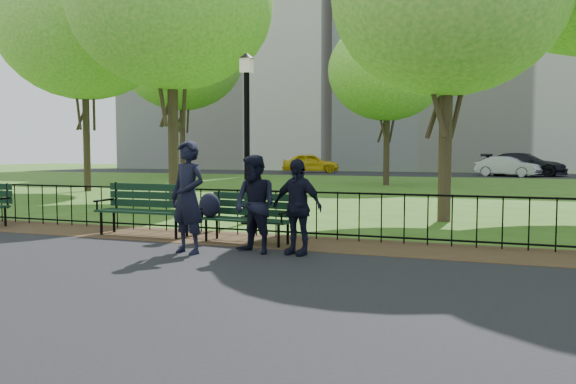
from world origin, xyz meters
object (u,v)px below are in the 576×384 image
(tree_far_c, at_px, (387,70))
(person_mid, at_px, (255,204))
(lamppost, at_px, (247,131))
(sedan_dark, at_px, (524,164))
(park_bench_main, at_px, (231,209))
(park_bench_left_a, at_px, (147,204))
(tree_mid_w, at_px, (84,27))
(tree_far_w, at_px, (181,58))
(taxi, at_px, (311,163))
(person_left, at_px, (188,197))
(person_right, at_px, (297,207))
(sedan_silver, at_px, (508,167))
(tree_near_w, at_px, (171,2))

(tree_far_c, xyz_separation_m, person_mid, (1.52, -19.83, -4.87))
(lamppost, bearing_deg, sedan_dark, 76.73)
(park_bench_main, bearing_deg, park_bench_left_a, -178.98)
(tree_mid_w, distance_m, tree_far_c, 14.08)
(tree_far_w, relative_size, taxi, 2.49)
(person_left, distance_m, person_right, 1.73)
(tree_far_w, distance_m, sedan_silver, 22.93)
(lamppost, bearing_deg, person_mid, -63.74)
(sedan_silver, bearing_deg, park_bench_main, -167.83)
(park_bench_left_a, relative_size, person_left, 1.08)
(park_bench_main, xyz_separation_m, person_mid, (0.86, -0.90, 0.19))
(person_right, height_order, sedan_silver, person_right)
(park_bench_left_a, height_order, person_right, person_right)
(tree_mid_w, bearing_deg, person_mid, -41.52)
(tree_far_c, relative_size, person_right, 5.43)
(park_bench_left_a, bearing_deg, person_mid, -21.45)
(person_mid, bearing_deg, tree_far_c, 113.99)
(tree_far_c, distance_m, sedan_dark, 16.39)
(tree_near_w, distance_m, sedan_dark, 28.84)
(park_bench_main, bearing_deg, tree_far_c, 98.91)
(park_bench_main, xyz_separation_m, tree_far_c, (-0.66, 18.93, 5.06))
(tree_near_w, bearing_deg, park_bench_left_a, -61.93)
(taxi, height_order, sedan_silver, taxi)
(park_bench_left_a, bearing_deg, park_bench_main, -5.74)
(person_mid, bearing_deg, tree_far_w, 142.60)
(tree_far_w, distance_m, person_mid, 30.20)
(tree_far_c, bearing_deg, tree_mid_w, -141.29)
(sedan_silver, bearing_deg, tree_near_w, 177.13)
(person_mid, height_order, sedan_silver, person_mid)
(lamppost, relative_size, tree_far_w, 0.34)
(tree_mid_w, relative_size, tree_far_w, 0.86)
(sedan_silver, bearing_deg, tree_far_c, 176.40)
(park_bench_main, relative_size, sedan_silver, 0.44)
(tree_near_w, bearing_deg, tree_far_c, 66.32)
(tree_far_c, relative_size, person_mid, 5.22)
(tree_near_w, distance_m, sedan_silver, 27.09)
(tree_near_w, xyz_separation_m, tree_far_w, (-9.40, 16.34, 1.30))
(park_bench_main, bearing_deg, tree_near_w, 134.73)
(tree_far_w, xyz_separation_m, person_mid, (15.99, -24.62, -7.07))
(tree_far_w, xyz_separation_m, sedan_silver, (20.36, 7.72, -7.18))
(person_left, xyz_separation_m, person_mid, (0.99, 0.37, -0.11))
(park_bench_main, distance_m, lamppost, 3.06)
(tree_near_w, xyz_separation_m, person_right, (7.24, -8.14, -5.80))
(person_mid, bearing_deg, lamppost, 135.85)
(park_bench_main, distance_m, park_bench_left_a, 1.91)
(lamppost, distance_m, person_mid, 4.05)
(person_mid, xyz_separation_m, taxi, (-10.24, 34.51, -0.01))
(taxi, xyz_separation_m, sedan_dark, (15.70, -0.68, 0.02))
(tree_far_c, relative_size, person_left, 4.58)
(park_bench_left_a, relative_size, tree_mid_w, 0.20)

